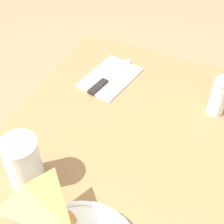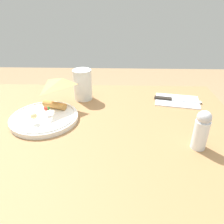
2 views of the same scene
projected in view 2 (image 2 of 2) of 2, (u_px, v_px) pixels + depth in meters
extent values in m
cube|color=olive|center=(77.00, 134.00, 0.69)|extent=(1.07, 0.75, 0.03)
cube|color=brown|center=(3.00, 155.00, 1.17)|extent=(0.06, 0.06, 0.72)
cube|color=brown|center=(185.00, 159.00, 1.14)|extent=(0.06, 0.06, 0.72)
cylinder|color=white|center=(45.00, 118.00, 0.73)|extent=(0.22, 0.22, 0.02)
torus|color=white|center=(44.00, 116.00, 0.72)|extent=(0.21, 0.21, 0.01)
pyramid|color=tan|center=(43.00, 114.00, 0.72)|extent=(0.13, 0.15, 0.02)
cylinder|color=#C68942|center=(54.00, 105.00, 0.77)|extent=(0.09, 0.05, 0.02)
sphere|color=#EFDB93|center=(34.00, 116.00, 0.67)|extent=(0.02, 0.02, 0.02)
sphere|color=#388433|center=(48.00, 108.00, 0.72)|extent=(0.01, 0.01, 0.01)
sphere|color=red|center=(46.00, 109.00, 0.72)|extent=(0.01, 0.01, 0.01)
cylinder|color=white|center=(83.00, 85.00, 0.85)|extent=(0.07, 0.07, 0.12)
cylinder|color=#B27F42|center=(83.00, 91.00, 0.87)|extent=(0.06, 0.06, 0.07)
torus|color=white|center=(82.00, 70.00, 0.83)|extent=(0.07, 0.07, 0.00)
cube|color=silver|center=(177.00, 101.00, 0.86)|extent=(0.18, 0.14, 0.00)
cube|color=black|center=(163.00, 98.00, 0.87)|extent=(0.07, 0.03, 0.01)
cube|color=silver|center=(186.00, 101.00, 0.85)|extent=(0.11, 0.04, 0.00)
ellipsoid|color=silver|center=(199.00, 102.00, 0.84)|extent=(0.02, 0.02, 0.00)
cylinder|color=white|center=(200.00, 135.00, 0.58)|extent=(0.04, 0.04, 0.08)
sphere|color=silver|center=(204.00, 118.00, 0.56)|extent=(0.04, 0.04, 0.04)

